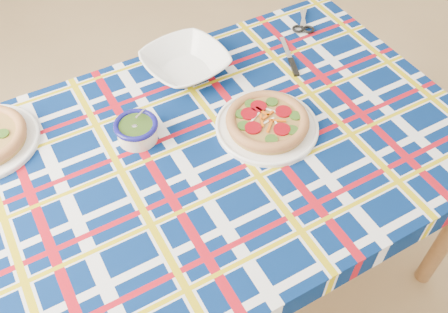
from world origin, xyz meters
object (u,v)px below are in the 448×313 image
object	(u,v)px
main_focaccia_plate	(267,121)
serving_bowl	(185,64)
pesto_bowl	(136,129)
dining_table	(207,167)

from	to	relation	value
main_focaccia_plate	serving_bowl	bearing A→B (deg)	120.55
serving_bowl	pesto_bowl	bearing A→B (deg)	-126.10
pesto_bowl	serving_bowl	size ratio (longest dim) A/B	0.48
pesto_bowl	serving_bowl	bearing A→B (deg)	53.90
dining_table	main_focaccia_plate	world-z (taller)	main_focaccia_plate
dining_table	main_focaccia_plate	bearing A→B (deg)	-2.72
dining_table	main_focaccia_plate	size ratio (longest dim) A/B	5.56
main_focaccia_plate	serving_bowl	size ratio (longest dim) A/B	1.18
main_focaccia_plate	pesto_bowl	xyz separation A→B (m)	(-0.35, 0.05, 0.01)
main_focaccia_plate	pesto_bowl	world-z (taller)	pesto_bowl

